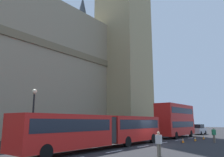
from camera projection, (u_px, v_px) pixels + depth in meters
The scene contains 11 objects.
ground_plane at pixel (154, 145), 23.10m from camera, with size 160.00×160.00×0.00m, color #262628.
lane_centre_marking at pixel (143, 146), 21.39m from camera, with size 29.80×0.16×0.01m.
articulated_bus at pixel (104, 128), 20.16m from camera, with size 17.46×2.54×2.90m.
double_decker_bus at pixel (176, 119), 33.62m from camera, with size 9.56×2.54×4.90m.
sedan_lead at pixel (198, 129), 41.10m from camera, with size 4.40×1.86×1.85m.
traffic_cone_west at pixel (183, 140), 24.80m from camera, with size 0.36×0.36×0.58m.
traffic_cone_middle at pixel (195, 139), 26.96m from camera, with size 0.36×0.36×0.58m.
traffic_cone_east at pixel (204, 137), 29.66m from camera, with size 0.36×0.36×0.58m.
street_lamp at pixel (33, 114), 19.62m from camera, with size 0.44×0.44×5.27m.
pedestrian_near_cones at pixel (159, 143), 15.29m from camera, with size 0.36×0.42×1.69m.
pedestrian_by_kerb at pixel (214, 134), 25.30m from camera, with size 0.42×0.47×1.69m.
Camera 1 is at (-21.67, -11.21, 2.39)m, focal length 35.38 mm.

